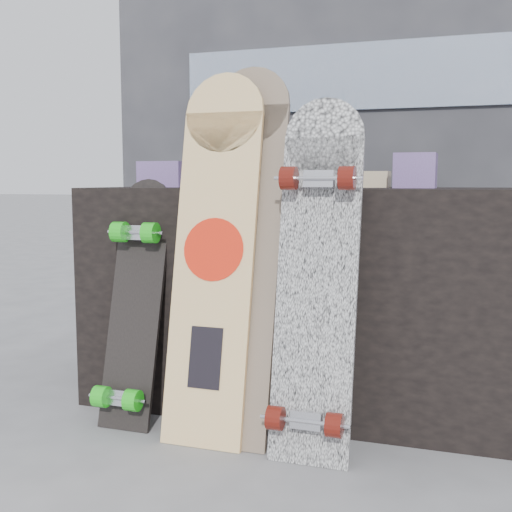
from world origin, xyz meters
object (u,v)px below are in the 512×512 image
(vendor_table, at_px, (309,297))
(skateboard_dark, at_px, (134,300))
(longboard_celtic, at_px, (241,240))
(longboard_geisha, at_px, (215,244))
(longboard_cascadia, at_px, (317,272))

(vendor_table, distance_m, skateboard_dark, 0.64)
(longboard_celtic, xyz_separation_m, skateboard_dark, (-0.38, -0.03, -0.21))
(vendor_table, distance_m, longboard_celtic, 0.44)
(vendor_table, bearing_deg, longboard_geisha, -120.78)
(longboard_celtic, bearing_deg, longboard_cascadia, -18.60)
(longboard_cascadia, bearing_deg, skateboard_dark, 174.34)
(longboard_geisha, distance_m, skateboard_dark, 0.36)
(longboard_geisha, xyz_separation_m, longboard_cascadia, (0.35, -0.06, -0.07))
(longboard_geisha, distance_m, longboard_cascadia, 0.36)
(vendor_table, relative_size, longboard_geisha, 1.36)
(longboard_geisha, bearing_deg, longboard_cascadia, -9.15)
(skateboard_dark, bearing_deg, longboard_cascadia, -5.66)
(longboard_cascadia, bearing_deg, longboard_celtic, 161.40)
(vendor_table, bearing_deg, skateboard_dark, -145.14)
(longboard_cascadia, relative_size, skateboard_dark, 1.29)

